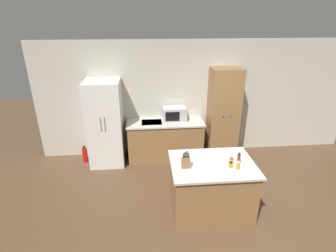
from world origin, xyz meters
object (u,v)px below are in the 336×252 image
object	(u,v)px
refrigerator	(105,123)
spice_bottle_short_red	(238,165)
knife_block	(186,162)
microwave	(174,114)
spice_bottle_amber_oil	(239,158)
spice_bottle_tall_dark	(231,165)
fire_extinguisher	(85,155)
spice_bottle_green_herb	(231,161)
pantry_cabinet	(223,114)

from	to	relation	value
refrigerator	spice_bottle_short_red	distance (m)	2.97
knife_block	spice_bottle_short_red	bearing A→B (deg)	-7.02
microwave	spice_bottle_amber_oil	bearing A→B (deg)	-67.70
spice_bottle_tall_dark	spice_bottle_amber_oil	size ratio (longest dim) A/B	0.51
refrigerator	microwave	size ratio (longest dim) A/B	3.63
knife_block	spice_bottle_tall_dark	bearing A→B (deg)	-3.46
spice_bottle_amber_oil	fire_extinguisher	xyz separation A→B (m)	(-2.82, 1.82, -0.82)
knife_block	spice_bottle_green_herb	bearing A→B (deg)	5.19
spice_bottle_green_herb	microwave	bearing A→B (deg)	109.34
spice_bottle_green_herb	knife_block	bearing A→B (deg)	-174.81
pantry_cabinet	spice_bottle_short_red	bearing A→B (deg)	-99.78
spice_bottle_tall_dark	spice_bottle_short_red	size ratio (longest dim) A/B	0.71
knife_block	refrigerator	bearing A→B (deg)	127.91
spice_bottle_tall_dark	spice_bottle_amber_oil	world-z (taller)	spice_bottle_amber_oil
refrigerator	spice_bottle_amber_oil	distance (m)	2.92
spice_bottle_green_herb	spice_bottle_amber_oil	bearing A→B (deg)	-0.73
microwave	spice_bottle_tall_dark	size ratio (longest dim) A/B	5.58
pantry_cabinet	spice_bottle_tall_dark	distance (m)	2.05
spice_bottle_amber_oil	knife_block	bearing A→B (deg)	-175.62
microwave	spice_bottle_short_red	world-z (taller)	microwave
microwave	fire_extinguisher	xyz separation A→B (m)	(-2.02, -0.13, -0.87)
microwave	knife_block	size ratio (longest dim) A/B	1.76
spice_bottle_green_herb	fire_extinguisher	world-z (taller)	spice_bottle_green_herb
spice_bottle_amber_oil	spice_bottle_green_herb	world-z (taller)	spice_bottle_amber_oil
spice_bottle_tall_dark	microwave	bearing A→B (deg)	107.29
refrigerator	spice_bottle_tall_dark	distance (m)	2.86
spice_bottle_short_red	microwave	bearing A→B (deg)	109.19
knife_block	fire_extinguisher	size ratio (longest dim) A/B	0.74
refrigerator	fire_extinguisher	bearing A→B (deg)	177.42
refrigerator	spice_bottle_short_red	size ratio (longest dim) A/B	14.32
spice_bottle_short_red	fire_extinguisher	bearing A→B (deg)	144.31
spice_bottle_short_red	spice_bottle_amber_oil	size ratio (longest dim) A/B	0.72
pantry_cabinet	fire_extinguisher	xyz separation A→B (m)	(-3.11, -0.07, -0.85)
pantry_cabinet	spice_bottle_amber_oil	size ratio (longest dim) A/B	11.38
knife_block	spice_bottle_green_herb	world-z (taller)	knife_block
microwave	spice_bottle_short_red	bearing A→B (deg)	-70.81
spice_bottle_short_red	spice_bottle_green_herb	distance (m)	0.17
pantry_cabinet	fire_extinguisher	bearing A→B (deg)	-178.66
pantry_cabinet	microwave	distance (m)	1.09
knife_block	fire_extinguisher	world-z (taller)	knife_block
refrigerator	microwave	bearing A→B (deg)	5.91
spice_bottle_tall_dark	fire_extinguisher	world-z (taller)	spice_bottle_tall_dark
spice_bottle_tall_dark	spice_bottle_amber_oil	bearing A→B (deg)	33.78
knife_block	spice_bottle_green_herb	distance (m)	0.74
spice_bottle_amber_oil	microwave	bearing A→B (deg)	112.30
microwave	spice_bottle_short_red	distance (m)	2.24
microwave	spice_bottle_tall_dark	distance (m)	2.16
pantry_cabinet	knife_block	world-z (taller)	pantry_cabinet
pantry_cabinet	spice_bottle_amber_oil	world-z (taller)	pantry_cabinet
spice_bottle_amber_oil	spice_bottle_green_herb	xyz separation A→B (m)	(-0.12, 0.00, -0.04)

